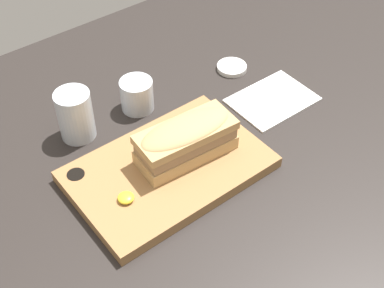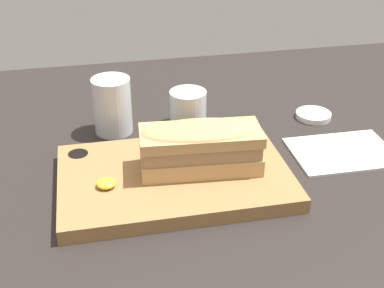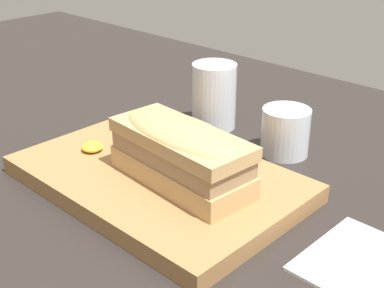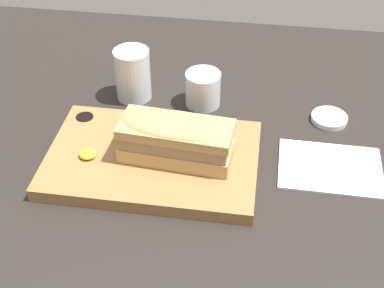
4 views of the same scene
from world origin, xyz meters
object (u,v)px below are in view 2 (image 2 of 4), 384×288
serving_board (174,177)px  wine_glass (188,110)px  water_glass (113,109)px  condiment_dish (313,115)px  napkin (343,152)px  sandwich (201,145)px

serving_board → wine_glass: (6.07, 18.88, 1.83)cm
water_glass → wine_glass: water_glass is taller
wine_glass → condiment_dish: size_ratio=1.01×
wine_glass → napkin: bearing=-33.4°
sandwich → napkin: bearing=7.3°
serving_board → napkin: 29.96cm
serving_board → condiment_dish: 34.59cm
sandwich → wine_glass: (1.86, 18.91, -3.44)cm
serving_board → napkin: (29.77, 3.24, -0.96)cm
wine_glass → sandwich: bearing=-95.6°
serving_board → water_glass: water_glass is taller
wine_glass → condiment_dish: bearing=-4.8°
wine_glass → napkin: 28.52cm
water_glass → napkin: size_ratio=0.59×
serving_board → sandwich: size_ratio=1.87×
serving_board → sandwich: bearing=-0.5°
sandwich → condiment_dish: (25.99, 16.88, -5.90)cm
water_glass → condiment_dish: water_glass is taller
serving_board → water_glass: size_ratio=3.43×
serving_board → water_glass: bearing=111.7°
serving_board → condiment_dish: size_ratio=5.23×
wine_glass → napkin: wine_glass is taller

